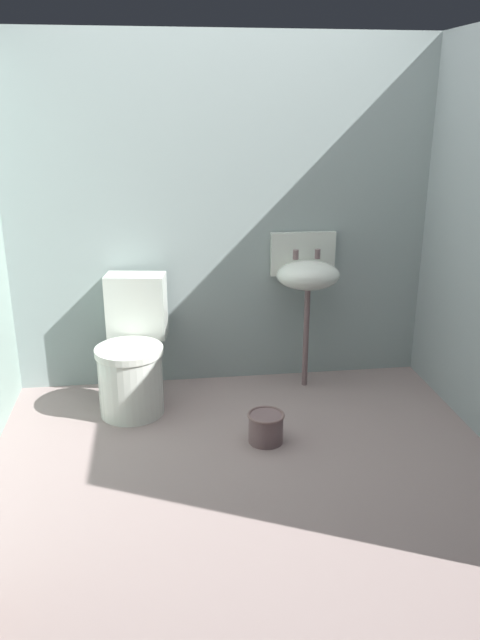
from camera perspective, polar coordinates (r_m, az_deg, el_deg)
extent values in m
cube|color=gray|center=(3.35, 0.65, -13.65)|extent=(3.06, 2.63, 0.08)
cube|color=#8D9D9B|center=(4.02, -1.69, 9.35)|extent=(3.06, 0.10, 2.17)
cylinder|color=silver|center=(3.81, -9.86, -5.71)|extent=(0.43, 0.43, 0.38)
cylinder|color=silver|center=(3.72, -10.04, -2.78)|extent=(0.46, 0.46, 0.04)
cube|color=silver|center=(3.94, -9.37, 1.28)|extent=(0.38, 0.23, 0.40)
cylinder|color=#6E5658|center=(4.08, 6.00, -1.64)|extent=(0.04, 0.04, 0.66)
ellipsoid|color=silver|center=(3.95, 6.21, 4.06)|extent=(0.40, 0.32, 0.18)
cube|color=silver|center=(4.08, 5.72, 6.02)|extent=(0.42, 0.04, 0.28)
cylinder|color=#6E5658|center=(3.97, 5.08, 5.93)|extent=(0.04, 0.04, 0.06)
cylinder|color=#6E5658|center=(4.00, 7.05, 5.97)|extent=(0.04, 0.04, 0.06)
cylinder|color=#6E5658|center=(3.50, 2.36, -9.78)|extent=(0.19, 0.19, 0.16)
torus|color=#725754|center=(3.46, 2.38, -8.60)|extent=(0.21, 0.21, 0.02)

